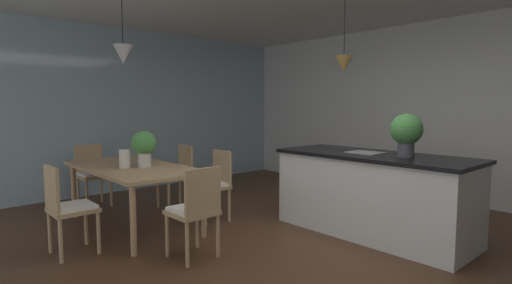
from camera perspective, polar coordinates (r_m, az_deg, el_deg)
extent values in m
cube|color=#4C301E|center=(3.85, 7.78, -16.78)|extent=(10.00, 8.40, 0.04)
cube|color=silver|center=(6.42, 27.12, 4.03)|extent=(10.00, 0.12, 2.70)
cube|color=#9EB7C6|center=(6.92, -18.76, 4.38)|extent=(0.06, 8.40, 2.70)
cube|color=tan|center=(4.81, -17.60, -3.58)|extent=(1.90, 0.96, 0.04)
cylinder|color=tan|center=(5.81, -17.47, -5.60)|extent=(0.06, 0.06, 0.70)
cylinder|color=tan|center=(4.32, -7.68, -9.13)|extent=(0.06, 0.06, 0.70)
cylinder|color=tan|center=(5.54, -25.07, -6.39)|extent=(0.06, 0.06, 0.70)
cylinder|color=tan|center=(3.94, -17.49, -10.74)|extent=(0.06, 0.06, 0.70)
cube|color=tan|center=(4.19, -25.13, -8.94)|extent=(0.40, 0.40, 0.04)
cube|color=white|center=(4.18, -25.15, -8.47)|extent=(0.36, 0.36, 0.03)
cube|color=tan|center=(4.10, -27.67, -6.08)|extent=(0.38, 0.03, 0.42)
cylinder|color=tan|center=(4.46, -23.56, -11.04)|extent=(0.04, 0.04, 0.41)
cylinder|color=tan|center=(4.15, -21.99, -12.20)|extent=(0.04, 0.04, 0.41)
cylinder|color=tan|center=(4.37, -27.87, -11.56)|extent=(0.04, 0.04, 0.41)
cylinder|color=tan|center=(4.05, -26.61, -12.80)|extent=(0.04, 0.04, 0.41)
cube|color=tan|center=(3.77, -9.31, -10.09)|extent=(0.41, 0.41, 0.04)
cube|color=white|center=(3.76, -9.31, -9.58)|extent=(0.37, 0.37, 0.03)
cube|color=tan|center=(3.57, -7.73, -7.13)|extent=(0.04, 0.38, 0.42)
cylinder|color=tan|center=(3.88, -12.83, -13.15)|extent=(0.04, 0.04, 0.41)
cylinder|color=tan|center=(4.06, -8.59, -12.27)|extent=(0.04, 0.04, 0.41)
cylinder|color=tan|center=(3.61, -10.01, -14.54)|extent=(0.04, 0.04, 0.41)
cylinder|color=tan|center=(3.79, -5.59, -13.48)|extent=(0.04, 0.04, 0.41)
cube|color=tan|center=(5.59, -11.85, -5.08)|extent=(0.43, 0.43, 0.04)
cube|color=white|center=(5.59, -11.85, -4.73)|extent=(0.38, 0.38, 0.03)
cube|color=tan|center=(5.64, -10.25, -2.60)|extent=(0.38, 0.06, 0.42)
cylinder|color=tan|center=(5.41, -12.62, -7.87)|extent=(0.04, 0.04, 0.41)
cylinder|color=tan|center=(5.72, -14.10, -7.20)|extent=(0.04, 0.04, 0.41)
cylinder|color=tan|center=(5.56, -9.44, -7.46)|extent=(0.04, 0.04, 0.41)
cylinder|color=tan|center=(5.86, -11.05, -6.84)|extent=(0.04, 0.04, 0.41)
cube|color=tan|center=(6.02, -22.56, -4.64)|extent=(0.41, 0.41, 0.04)
cube|color=white|center=(6.01, -22.58, -4.31)|extent=(0.37, 0.37, 0.03)
cube|color=tan|center=(6.15, -23.24, -2.29)|extent=(0.04, 0.38, 0.42)
cylinder|color=tan|center=(5.97, -20.36, -6.85)|extent=(0.04, 0.04, 0.41)
cylinder|color=tan|center=(5.85, -23.45, -7.20)|extent=(0.04, 0.04, 0.41)
cylinder|color=tan|center=(6.28, -21.59, -6.30)|extent=(0.04, 0.04, 0.41)
cylinder|color=tan|center=(6.16, -24.54, -6.62)|extent=(0.04, 0.04, 0.41)
cube|color=tan|center=(4.88, -6.75, -6.51)|extent=(0.43, 0.43, 0.04)
cube|color=white|center=(4.88, -6.75, -6.11)|extent=(0.38, 0.38, 0.03)
cube|color=tan|center=(4.94, -4.99, -3.65)|extent=(0.38, 0.05, 0.42)
cylinder|color=tan|center=(4.71, -7.41, -9.78)|extent=(0.04, 0.04, 0.41)
cylinder|color=tan|center=(4.99, -9.44, -8.93)|extent=(0.04, 0.04, 0.41)
cylinder|color=tan|center=(4.88, -3.94, -9.19)|extent=(0.04, 0.04, 0.41)
cylinder|color=tan|center=(5.16, -6.09, -8.42)|extent=(0.04, 0.04, 0.41)
cube|color=silver|center=(4.56, 16.64, -7.40)|extent=(2.09, 0.82, 0.88)
cube|color=black|center=(4.49, 16.78, -1.91)|extent=(2.15, 0.88, 0.04)
cube|color=gray|center=(4.54, 15.68, -1.48)|extent=(0.36, 0.30, 0.01)
cylinder|color=black|center=(4.77, -18.97, 16.82)|extent=(0.01, 0.01, 0.60)
cone|color=#B7B7B7|center=(4.71, -18.82, 11.99)|extent=(0.21, 0.21, 0.21)
cylinder|color=black|center=(4.78, 12.80, 16.34)|extent=(0.01, 0.01, 0.70)
cone|color=olive|center=(4.71, 12.69, 11.06)|extent=(0.21, 0.21, 0.19)
cylinder|color=#4C4C51|center=(4.30, 21.02, -1.08)|extent=(0.16, 0.16, 0.15)
sphere|color=#478C42|center=(4.29, 21.11, 1.73)|extent=(0.32, 0.32, 0.32)
cylinder|color=beige|center=(4.68, -15.98, -2.55)|extent=(0.15, 0.15, 0.16)
sphere|color=#478C42|center=(4.66, -16.04, -0.13)|extent=(0.28, 0.28, 0.28)
cylinder|color=silver|center=(4.67, -18.62, -2.33)|extent=(0.12, 0.12, 0.21)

